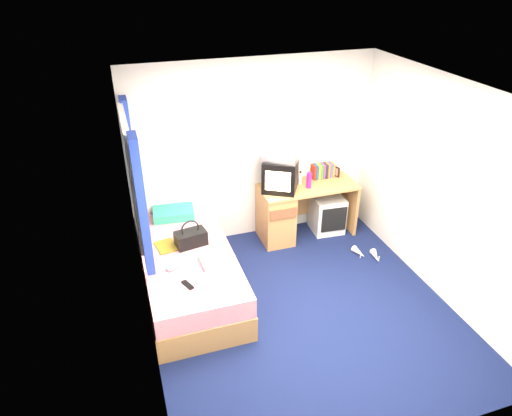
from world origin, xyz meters
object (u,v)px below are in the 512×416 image
object	(u,v)px
vcr	(281,156)
white_heels	(367,254)
towel	(217,258)
aerosol_can	(300,178)
picture_frame	(336,171)
desk	(288,211)
pink_water_bottle	(309,181)
handbag	(191,238)
crt_tv	(280,175)
bed	(189,272)
water_bottle	(176,265)
remote_control	(188,285)
magazine	(166,246)
pillow	(174,213)
storage_cube	(327,214)
colour_swatch_fan	(199,275)

from	to	relation	value
vcr	white_heels	distance (m)	1.69
towel	aerosol_can	bearing A→B (deg)	37.56
picture_frame	towel	distance (m)	2.30
desk	vcr	distance (m)	0.81
desk	pink_water_bottle	xyz separation A→B (m)	(0.26, -0.07, 0.45)
white_heels	handbag	bearing A→B (deg)	175.31
crt_tv	pink_water_bottle	size ratio (longest dim) A/B	2.73
bed	water_bottle	distance (m)	0.42
remote_control	bed	bearing A→B (deg)	57.10
bed	crt_tv	world-z (taller)	crt_tv
towel	water_bottle	world-z (taller)	towel
crt_tv	magazine	size ratio (longest dim) A/B	2.00
aerosol_can	bed	bearing A→B (deg)	-154.30
desk	water_bottle	size ratio (longest dim) A/B	6.50
pillow	crt_tv	size ratio (longest dim) A/B	0.89
bed	remote_control	xyz separation A→B (m)	(-0.10, -0.58, 0.28)
vcr	pink_water_bottle	bearing A→B (deg)	24.91
handbag	white_heels	xyz separation A→B (m)	(2.23, -0.18, -0.59)
storage_cube	towel	size ratio (longest dim) A/B	1.55
colour_swatch_fan	pillow	bearing A→B (deg)	92.21
desk	picture_frame	bearing A→B (deg)	10.86
vcr	white_heels	size ratio (longest dim) A/B	1.19
storage_cube	pink_water_bottle	bearing A→B (deg)	-165.43
magazine	water_bottle	size ratio (longest dim) A/B	1.40
pink_water_bottle	handbag	bearing A→B (deg)	-162.33
bed	pillow	bearing A→B (deg)	91.14
bed	handbag	xyz separation A→B (m)	(0.07, 0.14, 0.37)
pink_water_bottle	colour_swatch_fan	size ratio (longest dim) A/B	0.93
bed	towel	xyz separation A→B (m)	(0.27, -0.27, 0.33)
picture_frame	water_bottle	world-z (taller)	picture_frame
vcr	magazine	size ratio (longest dim) A/B	1.58
bed	colour_swatch_fan	bearing A→B (deg)	-85.85
picture_frame	pink_water_bottle	bearing A→B (deg)	-174.61
magazine	pink_water_bottle	bearing A→B (deg)	14.04
vcr	water_bottle	world-z (taller)	vcr
magazine	remote_control	size ratio (longest dim) A/B	1.75
picture_frame	vcr	bearing A→B (deg)	171.80
remote_control	towel	bearing A→B (deg)	15.94
pillow	handbag	xyz separation A→B (m)	(0.09, -0.68, 0.04)
towel	white_heels	xyz separation A→B (m)	(2.03, 0.23, -0.56)
pillow	aerosol_can	bearing A→B (deg)	-0.42
storage_cube	magazine	distance (m)	2.38
remote_control	white_heels	xyz separation A→B (m)	(2.40, 0.53, -0.51)
picture_frame	water_bottle	bearing A→B (deg)	-172.43
aerosol_can	colour_swatch_fan	bearing A→B (deg)	-142.54
pillow	desk	bearing A→B (deg)	-3.25
pink_water_bottle	colour_swatch_fan	world-z (taller)	pink_water_bottle
storage_cube	towel	bearing A→B (deg)	-146.91
pillow	vcr	size ratio (longest dim) A/B	1.13
aerosol_can	handbag	distance (m)	1.76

